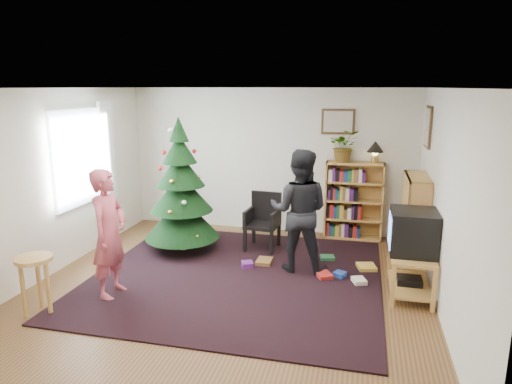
% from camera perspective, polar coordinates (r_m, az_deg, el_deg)
% --- Properties ---
extents(floor, '(5.00, 5.00, 0.00)m').
position_cam_1_polar(floor, '(6.03, -3.19, -11.64)').
color(floor, brown).
rests_on(floor, ground).
extents(ceiling, '(5.00, 5.00, 0.00)m').
position_cam_1_polar(ceiling, '(5.48, -3.53, 12.85)').
color(ceiling, white).
rests_on(ceiling, wall_back).
extents(wall_back, '(5.00, 0.02, 2.50)m').
position_cam_1_polar(wall_back, '(8.01, 1.77, 3.94)').
color(wall_back, silver).
rests_on(wall_back, floor).
extents(wall_front, '(5.00, 0.02, 2.50)m').
position_cam_1_polar(wall_front, '(3.41, -15.58, -9.24)').
color(wall_front, silver).
rests_on(wall_front, floor).
extents(wall_left, '(0.02, 5.00, 2.50)m').
position_cam_1_polar(wall_left, '(6.76, -24.10, 1.11)').
color(wall_left, silver).
rests_on(wall_left, floor).
extents(wall_right, '(0.02, 5.00, 2.50)m').
position_cam_1_polar(wall_right, '(5.47, 22.61, -1.35)').
color(wall_right, silver).
rests_on(wall_right, floor).
extents(rug, '(3.80, 3.60, 0.02)m').
position_cam_1_polar(rug, '(6.29, -2.41, -10.46)').
color(rug, black).
rests_on(rug, floor).
extents(window_pane, '(0.04, 1.20, 1.40)m').
position_cam_1_polar(window_pane, '(7.18, -21.23, 4.03)').
color(window_pane, silver).
rests_on(window_pane, wall_left).
extents(curtain, '(0.06, 0.35, 1.60)m').
position_cam_1_polar(curtain, '(7.74, -18.08, 4.86)').
color(curtain, white).
rests_on(curtain, wall_left).
extents(picture_back, '(0.55, 0.03, 0.42)m').
position_cam_1_polar(picture_back, '(7.75, 10.22, 8.66)').
color(picture_back, '#4C3319').
rests_on(picture_back, wall_back).
extents(picture_right, '(0.03, 0.50, 0.60)m').
position_cam_1_polar(picture_right, '(7.08, 20.73, 7.62)').
color(picture_right, '#4C3319').
rests_on(picture_right, wall_right).
extents(christmas_tree, '(1.15, 1.15, 2.09)m').
position_cam_1_polar(christmas_tree, '(7.08, -9.34, -0.58)').
color(christmas_tree, '#3F2816').
rests_on(christmas_tree, rug).
extents(bookshelf_back, '(0.95, 0.30, 1.30)m').
position_cam_1_polar(bookshelf_back, '(7.81, 12.11, -0.97)').
color(bookshelf_back, '#C18645').
rests_on(bookshelf_back, floor).
extents(bookshelf_right, '(0.30, 0.95, 1.30)m').
position_cam_1_polar(bookshelf_right, '(6.88, 19.18, -3.32)').
color(bookshelf_right, '#C18645').
rests_on(bookshelf_right, floor).
extents(tv_stand, '(0.51, 0.91, 0.55)m').
position_cam_1_polar(tv_stand, '(5.99, 18.72, -9.12)').
color(tv_stand, '#C18645').
rests_on(tv_stand, floor).
extents(crt_tv, '(0.55, 0.59, 0.52)m').
position_cam_1_polar(crt_tv, '(5.83, 19.04, -4.71)').
color(crt_tv, black).
rests_on(crt_tv, tv_stand).
extents(armchair, '(0.53, 0.53, 0.89)m').
position_cam_1_polar(armchair, '(7.21, 0.96, -3.37)').
color(armchair, black).
rests_on(armchair, rug).
extents(stool, '(0.40, 0.40, 0.67)m').
position_cam_1_polar(stool, '(5.72, -25.91, -8.74)').
color(stool, '#C18645').
rests_on(stool, floor).
extents(person_standing, '(0.38, 0.58, 1.58)m').
position_cam_1_polar(person_standing, '(5.78, -17.89, -4.99)').
color(person_standing, '#B84956').
rests_on(person_standing, rug).
extents(person_by_chair, '(0.85, 0.67, 1.71)m').
position_cam_1_polar(person_by_chair, '(6.27, 5.43, -2.39)').
color(person_by_chair, black).
rests_on(person_by_chair, rug).
extents(potted_plant, '(0.57, 0.52, 0.53)m').
position_cam_1_polar(potted_plant, '(7.65, 10.93, 5.68)').
color(potted_plant, gray).
rests_on(potted_plant, bookshelf_back).
extents(table_lamp, '(0.27, 0.27, 0.36)m').
position_cam_1_polar(table_lamp, '(7.65, 14.68, 5.32)').
color(table_lamp, '#A57F33').
rests_on(table_lamp, bookshelf_back).
extents(floor_clutter, '(1.85, 0.95, 0.08)m').
position_cam_1_polar(floor_clutter, '(6.49, 7.68, -9.49)').
color(floor_clutter, '#A51E19').
rests_on(floor_clutter, rug).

